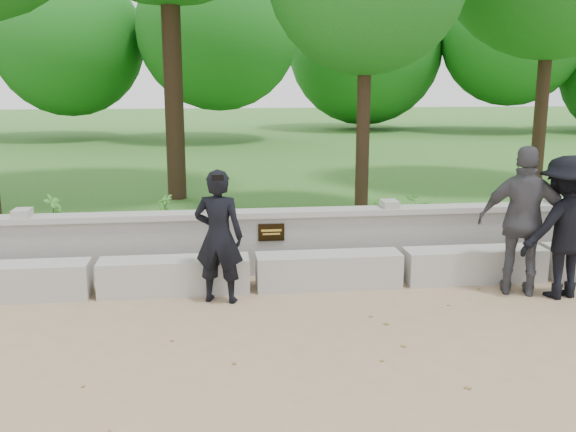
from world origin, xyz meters
name	(u,v)px	position (x,y,z in m)	size (l,w,h in m)	color
ground	(266,350)	(0.00, 0.00, 0.00)	(80.00, 80.00, 0.00)	#9B815F
lawn	(226,161)	(0.00, 14.00, 0.12)	(40.00, 22.00, 0.25)	#365E22
concrete_bench	(253,273)	(0.00, 1.90, 0.22)	(11.90, 0.45, 0.45)	#ADABA3
parapet_wall	(249,241)	(0.00, 2.60, 0.46)	(12.50, 0.35, 0.90)	#A3A199
man_main	(219,236)	(-0.43, 1.51, 0.82)	(0.69, 0.63, 1.65)	black
visitor_mid	(564,227)	(3.81, 1.18, 0.89)	(1.26, 0.89, 1.78)	black
visitor_right	(524,221)	(3.37, 1.33, 0.95)	(1.20, 0.85, 1.89)	#414147
shrub_a	(54,213)	(-3.02, 4.38, 0.57)	(0.34, 0.23, 0.64)	#428B2F
shrub_b	(380,220)	(2.06, 3.30, 0.57)	(0.35, 0.28, 0.63)	#428B2F
shrub_c	(425,217)	(2.77, 3.30, 0.59)	(0.60, 0.52, 0.67)	#428B2F
shrub_d	(165,212)	(-1.27, 4.44, 0.53)	(0.32, 0.28, 0.57)	#428B2F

